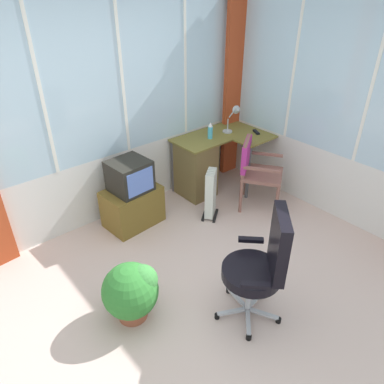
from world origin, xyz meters
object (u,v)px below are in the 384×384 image
at_px(desk, 198,165).
at_px(office_chair, 263,262).
at_px(wooden_armchair, 253,165).
at_px(space_heater, 211,193).
at_px(desk_lamp, 235,115).
at_px(tv_on_stand, 132,197).
at_px(tv_remote, 256,132).
at_px(spray_bottle, 210,131).
at_px(potted_plant, 132,290).

height_order(desk, office_chair, office_chair).
xyz_separation_m(wooden_armchair, space_heater, (-0.57, 0.15, -0.25)).
distance_m(desk_lamp, tv_on_stand, 1.75).
bearing_deg(desk_lamp, space_heater, -152.02).
height_order(tv_remote, wooden_armchair, wooden_armchair).
xyz_separation_m(office_chair, space_heater, (0.73, 1.39, -0.28)).
bearing_deg(wooden_armchair, spray_bottle, 104.00).
height_order(wooden_armchair, potted_plant, wooden_armchair).
bearing_deg(tv_remote, tv_on_stand, -161.69).
relative_size(wooden_armchair, potted_plant, 1.63).
relative_size(desk, office_chair, 1.11).
relative_size(wooden_armchair, space_heater, 1.41).
height_order(spray_bottle, office_chair, office_chair).
xyz_separation_m(wooden_armchair, potted_plant, (-2.14, -0.56, -0.27)).
height_order(desk_lamp, spray_bottle, desk_lamp).
relative_size(office_chair, tv_on_stand, 1.29).
height_order(tv_remote, tv_on_stand, tv_on_stand).
xyz_separation_m(desk, tv_remote, (0.76, -0.30, 0.37)).
bearing_deg(office_chair, spray_bottle, 58.60).
bearing_deg(desk, tv_remote, -21.77).
xyz_separation_m(tv_remote, wooden_armchair, (-0.44, -0.37, -0.21)).
xyz_separation_m(desk_lamp, space_heater, (-0.81, -0.43, -0.68)).
xyz_separation_m(spray_bottle, tv_on_stand, (-1.23, 0.00, -0.51)).
relative_size(desk, potted_plant, 2.16).
relative_size(tv_remote, office_chair, 0.14).
bearing_deg(spray_bottle, desk, 165.67).
relative_size(tv_remote, tv_on_stand, 0.18).
height_order(desk, tv_on_stand, tv_on_stand).
distance_m(spray_bottle, potted_plant, 2.38).
bearing_deg(potted_plant, wooden_armchair, 14.61).
height_order(tv_on_stand, space_heater, tv_on_stand).
bearing_deg(desk_lamp, potted_plant, -154.43).
bearing_deg(office_chair, space_heater, 62.32).
distance_m(spray_bottle, tv_on_stand, 1.33).
bearing_deg(office_chair, desk, 62.82).
distance_m(wooden_armchair, tv_on_stand, 1.54).
height_order(spray_bottle, potted_plant, spray_bottle).
bearing_deg(potted_plant, office_chair, -39.09).
bearing_deg(desk, desk_lamp, -8.76).
xyz_separation_m(tv_on_stand, space_heater, (0.82, -0.48, -0.05)).
distance_m(tv_on_stand, space_heater, 0.95).
height_order(desk, spray_bottle, spray_bottle).
xyz_separation_m(desk, wooden_armchair, (0.32, -0.67, 0.16)).
bearing_deg(tv_remote, wooden_armchair, -113.98).
height_order(wooden_armchair, space_heater, wooden_armchair).
distance_m(desk, tv_remote, 0.90).
xyz_separation_m(spray_bottle, potted_plant, (-1.98, -1.19, -0.57)).
distance_m(office_chair, tv_on_stand, 1.89).
relative_size(spray_bottle, office_chair, 0.20).
bearing_deg(desk, potted_plant, -146.06).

